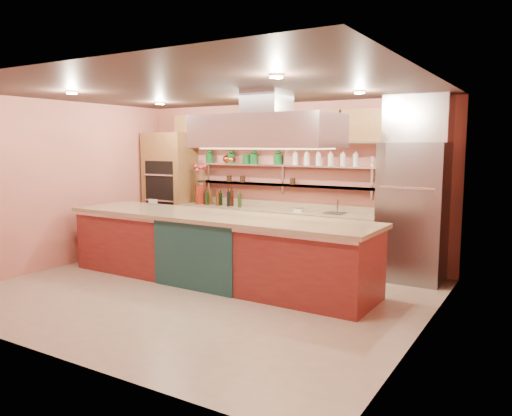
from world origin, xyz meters
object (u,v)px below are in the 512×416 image
Objects in this scene: island at (215,248)px; copper_kettle at (228,159)px; refrigerator at (413,212)px; green_canister at (246,159)px; kitchen_scale at (299,209)px; flower_vase at (201,195)px.

island is 2.46m from copper_kettle.
refrigerator reaches higher than green_canister.
refrigerator reaches higher than kitchen_scale.
green_canister reaches higher than copper_kettle.
green_canister is at bearing 176.36° from kitchen_scale.
kitchen_scale is (-1.91, 0.01, -0.08)m from refrigerator.
kitchen_scale is at bearing 0.00° from flower_vase.
island is at bearing -47.46° from flower_vase.
refrigerator reaches higher than copper_kettle.
flower_vase is 2.10m from kitchen_scale.
island is 24.88× the size of copper_kettle.
copper_kettle reaches higher than kitchen_scale.
green_canister is at bearing 13.70° from flower_vase.
kitchen_scale is 1.47m from green_canister.
flower_vase is at bearing 179.86° from refrigerator.
kitchen_scale is 1.82m from copper_kettle.
flower_vase reaches higher than kitchen_scale.
kitchen_scale is (0.60, 1.63, 0.46)m from island.
copper_kettle is (-3.52, 0.23, 0.74)m from refrigerator.
island is at bearing -61.50° from copper_kettle.
island is 2.29m from flower_vase.
flower_vase is at bearing -166.30° from green_canister.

